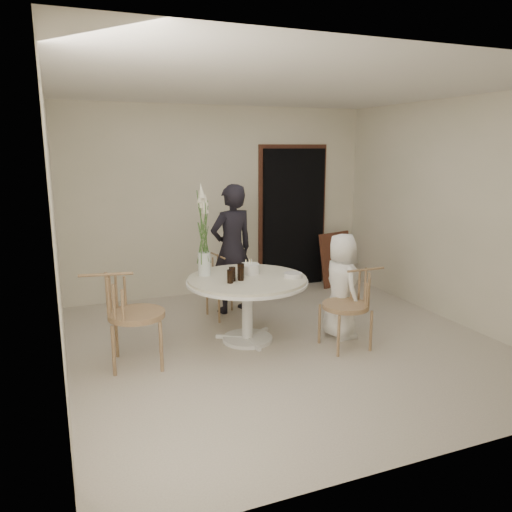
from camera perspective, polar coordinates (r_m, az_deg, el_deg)
name	(u,v)px	position (r m, az deg, el deg)	size (l,w,h in m)	color
ground	(285,344)	(5.59, 3.36, -9.99)	(4.50, 4.50, 0.00)	beige
room_shell	(287,197)	(5.19, 3.58, 6.78)	(4.50, 4.50, 4.50)	white
doorway	(293,218)	(7.71, 4.28, 4.33)	(1.00, 0.10, 2.10)	black
door_trim	(292,214)	(7.74, 4.16, 4.81)	(1.12, 0.03, 2.22)	brown
table	(247,288)	(5.47, -1.00, -3.62)	(1.33, 1.33, 0.73)	white
picture_frame	(336,259)	(7.87, 9.16, -0.35)	(0.62, 0.04, 0.83)	brown
chair_far	(222,277)	(6.39, -3.96, -2.36)	(0.47, 0.50, 0.77)	#A08057
chair_right	(356,296)	(5.46, 11.31, -4.54)	(0.53, 0.50, 0.86)	#A08057
chair_left	(122,305)	(5.02, -15.08, -5.48)	(0.62, 0.59, 0.96)	#A08057
girl	(232,249)	(6.43, -2.77, 0.80)	(0.61, 0.40, 1.67)	black
boy	(341,286)	(5.68, 9.73, -3.40)	(0.58, 0.38, 1.19)	white
birthday_cake	(249,269)	(5.60, -0.75, -1.46)	(0.23, 0.23, 0.16)	white
cola_tumbler_a	(230,276)	(5.21, -2.98, -2.35)	(0.07, 0.07, 0.14)	black
cola_tumbler_b	(241,274)	(5.31, -1.75, -2.06)	(0.07, 0.07, 0.14)	black
cola_tumbler_c	(232,274)	(5.29, -2.73, -2.08)	(0.07, 0.07, 0.15)	black
cola_tumbler_d	(241,271)	(5.39, -1.75, -1.72)	(0.08, 0.08, 0.16)	black
plate_stack	(293,275)	(5.45, 4.26, -2.19)	(0.20, 0.20, 0.05)	white
flower_vase	(204,235)	(5.47, -6.00, 2.43)	(0.14, 0.14, 1.02)	white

